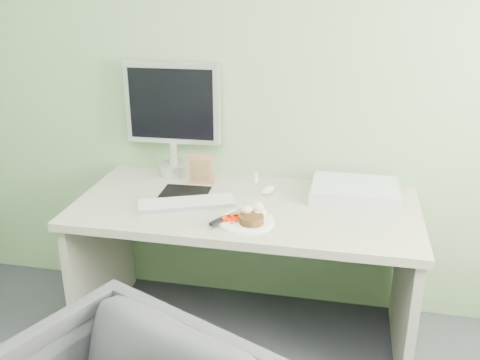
% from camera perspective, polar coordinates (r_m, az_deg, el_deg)
% --- Properties ---
extents(wall_back, '(3.50, 0.00, 3.50)m').
position_cam_1_polar(wall_back, '(2.68, 2.21, 12.89)').
color(wall_back, gray).
rests_on(wall_back, floor).
extents(desk, '(1.60, 0.75, 0.73)m').
position_cam_1_polar(desk, '(2.58, 0.57, -6.29)').
color(desk, '#BAB59C').
rests_on(desk, floor).
extents(plate, '(0.24, 0.24, 0.01)m').
position_cam_1_polar(plate, '(2.32, 0.66, -4.46)').
color(plate, white).
rests_on(plate, desk).
extents(steak, '(0.11, 0.11, 0.03)m').
position_cam_1_polar(steak, '(2.28, 1.23, -4.22)').
color(steak, black).
rests_on(steak, plate).
extents(potato_pile, '(0.13, 0.11, 0.06)m').
position_cam_1_polar(potato_pile, '(2.34, 1.84, -3.27)').
color(potato_pile, tan).
rests_on(potato_pile, plate).
extents(carrot_heap, '(0.07, 0.07, 0.04)m').
position_cam_1_polar(carrot_heap, '(2.31, -0.98, -3.91)').
color(carrot_heap, '#FF2D05').
rests_on(carrot_heap, plate).
extents(steak_knife, '(0.12, 0.21, 0.02)m').
position_cam_1_polar(steak_knife, '(2.30, -1.83, -4.15)').
color(steak_knife, silver).
rests_on(steak_knife, plate).
extents(mousepad, '(0.24, 0.21, 0.00)m').
position_cam_1_polar(mousepad, '(2.63, -5.93, -1.40)').
color(mousepad, black).
rests_on(mousepad, desk).
extents(keyboard, '(0.46, 0.29, 0.02)m').
position_cam_1_polar(keyboard, '(2.48, -5.71, -2.50)').
color(keyboard, white).
rests_on(keyboard, desk).
extents(computer_mouse, '(0.09, 0.11, 0.03)m').
position_cam_1_polar(computer_mouse, '(2.62, 3.02, -1.06)').
color(computer_mouse, white).
rests_on(computer_mouse, desk).
extents(photo_frame, '(0.12, 0.03, 0.15)m').
position_cam_1_polar(photo_frame, '(2.71, -4.18, 1.08)').
color(photo_frame, '#8F5B42').
rests_on(photo_frame, desk).
extents(eyedrop_bottle, '(0.02, 0.02, 0.07)m').
position_cam_1_polar(eyedrop_bottle, '(2.75, 1.71, 0.34)').
color(eyedrop_bottle, white).
rests_on(eyedrop_bottle, desk).
extents(scanner, '(0.42, 0.28, 0.06)m').
position_cam_1_polar(scanner, '(2.62, 12.13, -1.19)').
color(scanner, silver).
rests_on(scanner, desk).
extents(monitor, '(0.50, 0.15, 0.59)m').
position_cam_1_polar(monitor, '(2.79, -7.19, 7.09)').
color(monitor, silver).
rests_on(monitor, desk).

